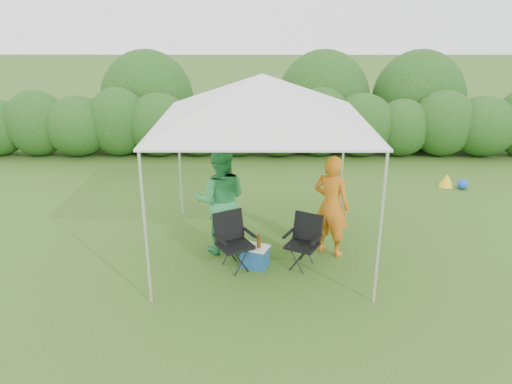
{
  "coord_description": "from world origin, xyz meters",
  "views": [
    {
      "loc": [
        -0.07,
        -6.78,
        3.74
      ],
      "look_at": [
        -0.09,
        0.4,
        1.05
      ],
      "focal_mm": 35.0,
      "sensor_mm": 36.0,
      "label": 1
    }
  ],
  "objects_px": {
    "chair_right": "(304,238)",
    "canopy": "(262,99)",
    "man": "(331,206)",
    "cooler": "(255,256)",
    "woman": "(221,200)",
    "chair_left": "(232,237)"
  },
  "relations": [
    {
      "from": "chair_right",
      "to": "canopy",
      "type": "bearing_deg",
      "value": 171.52
    },
    {
      "from": "man",
      "to": "cooler",
      "type": "relative_size",
      "value": 3.37
    },
    {
      "from": "canopy",
      "to": "chair_right",
      "type": "distance_m",
      "value": 2.16
    },
    {
      "from": "man",
      "to": "woman",
      "type": "xyz_separation_m",
      "value": [
        -1.73,
        0.09,
        0.06
      ]
    },
    {
      "from": "chair_right",
      "to": "man",
      "type": "distance_m",
      "value": 0.69
    },
    {
      "from": "chair_left",
      "to": "cooler",
      "type": "bearing_deg",
      "value": -31.92
    },
    {
      "from": "chair_right",
      "to": "cooler",
      "type": "distance_m",
      "value": 0.8
    },
    {
      "from": "woman",
      "to": "cooler",
      "type": "bearing_deg",
      "value": 134.88
    },
    {
      "from": "canopy",
      "to": "man",
      "type": "distance_m",
      "value": 1.97
    },
    {
      "from": "canopy",
      "to": "chair_left",
      "type": "height_order",
      "value": "canopy"
    },
    {
      "from": "man",
      "to": "chair_right",
      "type": "bearing_deg",
      "value": 74.29
    },
    {
      "from": "chair_left",
      "to": "cooler",
      "type": "height_order",
      "value": "chair_left"
    },
    {
      "from": "chair_left",
      "to": "chair_right",
      "type": "bearing_deg",
      "value": -27.12
    },
    {
      "from": "canopy",
      "to": "woman",
      "type": "distance_m",
      "value": 1.72
    },
    {
      "from": "chair_right",
      "to": "chair_left",
      "type": "height_order",
      "value": "chair_left"
    },
    {
      "from": "chair_left",
      "to": "man",
      "type": "bearing_deg",
      "value": -13.4
    },
    {
      "from": "woman",
      "to": "cooler",
      "type": "height_order",
      "value": "woman"
    },
    {
      "from": "canopy",
      "to": "woman",
      "type": "relative_size",
      "value": 1.77
    },
    {
      "from": "chair_right",
      "to": "cooler",
      "type": "relative_size",
      "value": 1.67
    },
    {
      "from": "canopy",
      "to": "chair_right",
      "type": "height_order",
      "value": "canopy"
    },
    {
      "from": "man",
      "to": "cooler",
      "type": "xyz_separation_m",
      "value": [
        -1.19,
        -0.45,
        -0.64
      ]
    },
    {
      "from": "canopy",
      "to": "chair_left",
      "type": "relative_size",
      "value": 3.62
    }
  ]
}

